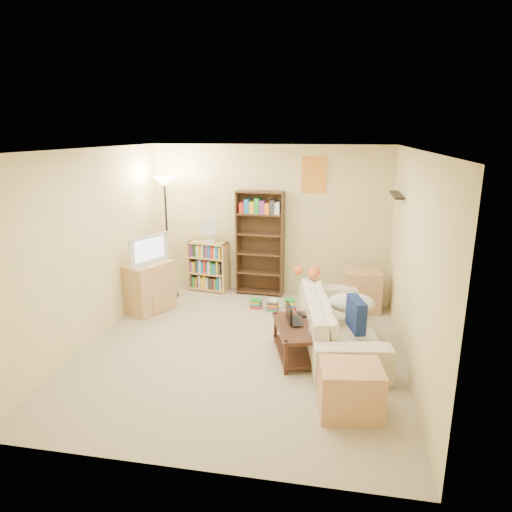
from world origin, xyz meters
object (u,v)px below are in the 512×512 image
object	(u,v)px
tabby_cat	(311,272)
tv_stand	(148,287)
sofa	(339,321)
end_cabinet	(350,390)
mug	(313,332)
tall_bookshelf	(260,241)
coffee_table	(298,337)
short_bookshelf	(208,266)
floor_lamp	(165,202)
desk_fan	(209,229)
side_table	(362,289)
laptop	(300,321)
television	(146,249)

from	to	relation	value
tabby_cat	tv_stand	distance (m)	2.52
sofa	tv_stand	bearing A→B (deg)	67.34
tv_stand	end_cabinet	world-z (taller)	tv_stand
mug	tall_bookshelf	distance (m)	2.69
tv_stand	end_cabinet	bearing A→B (deg)	-11.36
coffee_table	short_bookshelf	size ratio (longest dim) A/B	1.19
mug	floor_lamp	distance (m)	3.42
coffee_table	mug	bearing A→B (deg)	-69.48
coffee_table	desk_fan	world-z (taller)	desk_fan
coffee_table	tv_stand	size ratio (longest dim) A/B	1.36
sofa	floor_lamp	size ratio (longest dim) A/B	1.16
coffee_table	side_table	world-z (taller)	side_table
coffee_table	tv_stand	bearing A→B (deg)	138.92
tv_stand	desk_fan	xyz separation A→B (m)	(0.71, 1.02, 0.72)
coffee_table	tall_bookshelf	xyz separation A→B (m)	(-0.86, 2.18, 0.67)
laptop	tv_stand	world-z (taller)	tv_stand
mug	laptop	bearing A→B (deg)	116.82
coffee_table	television	world-z (taller)	television
mug	short_bookshelf	distance (m)	3.12
tv_stand	tall_bookshelf	bearing A→B (deg)	58.40
side_table	short_bookshelf	bearing A→B (deg)	171.15
laptop	tv_stand	distance (m)	2.63
television	short_bookshelf	world-z (taller)	television
sofa	floor_lamp	bearing A→B (deg)	55.28
coffee_table	tall_bookshelf	distance (m)	2.43
tabby_cat	television	bearing A→B (deg)	-177.36
floor_lamp	side_table	xyz separation A→B (m)	(3.16, 0.01, -1.28)
television	tall_bookshelf	bearing A→B (deg)	-31.60
sofa	desk_fan	xyz separation A→B (m)	(-2.21, 1.69, 0.78)
tabby_cat	short_bookshelf	size ratio (longest dim) A/B	0.59
desk_fan	tv_stand	bearing A→B (deg)	-124.86
sofa	floor_lamp	xyz separation A→B (m)	(-2.82, 1.32, 1.28)
laptop	floor_lamp	world-z (taller)	floor_lamp
floor_lamp	side_table	distance (m)	3.41
laptop	mug	distance (m)	0.41
tv_stand	short_bookshelf	distance (m)	1.25
tall_bookshelf	side_table	world-z (taller)	tall_bookshelf
floor_lamp	tv_stand	bearing A→B (deg)	-98.36
laptop	floor_lamp	xyz separation A→B (m)	(-2.34, 1.65, 1.17)
tabby_cat	short_bookshelf	distance (m)	2.08
tv_stand	side_table	size ratio (longest dim) A/B	1.21
sofa	coffee_table	bearing A→B (deg)	122.63
sofa	coffee_table	distance (m)	0.67
tabby_cat	coffee_table	size ratio (longest dim) A/B	0.49
mug	tv_stand	size ratio (longest dim) A/B	0.15
tall_bookshelf	tabby_cat	bearing A→B (deg)	-42.97
tall_bookshelf	television	bearing A→B (deg)	-143.28
tabby_cat	side_table	distance (m)	1.02
tabby_cat	tv_stand	world-z (taller)	tabby_cat
tall_bookshelf	end_cabinet	size ratio (longest dim) A/B	2.94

